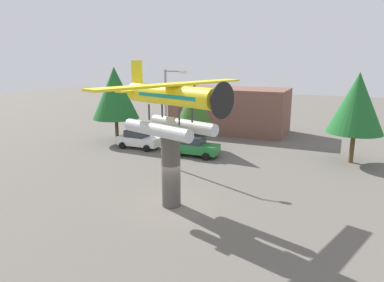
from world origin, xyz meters
TOP-DOWN VIEW (x-y plane):
  - ground_plane at (0.00, 0.00)m, footprint 140.00×140.00m
  - display_pedestal at (0.00, 0.00)m, footprint 1.10×1.10m
  - floatplane_monument at (0.12, -0.04)m, footprint 7.20×10.20m
  - car_near_white at (-9.05, 10.77)m, footprint 4.20×2.02m
  - car_mid_green at (-3.01, 10.39)m, footprint 4.20×2.02m
  - streetlight_primary at (-3.68, 6.77)m, footprint 1.84×0.28m
  - storefront_building at (-3.54, 22.00)m, footprint 13.17×6.22m
  - tree_west at (-12.56, 12.18)m, footprint 4.68×4.68m
  - tree_east at (-3.87, 12.28)m, footprint 3.78×3.78m
  - tree_center_back at (9.68, 13.81)m, footprint 4.40×4.40m

SIDE VIEW (x-z plane):
  - ground_plane at x=0.00m, z-range 0.00..0.00m
  - car_near_white at x=-9.05m, z-range 0.00..1.76m
  - car_mid_green at x=-3.01m, z-range 0.00..1.76m
  - display_pedestal at x=0.00m, z-range 0.00..4.33m
  - storefront_building at x=-3.54m, z-range 0.00..5.11m
  - tree_east at x=-3.87m, z-range 1.01..7.26m
  - streetlight_primary at x=-3.68m, z-range 0.63..8.25m
  - tree_center_back at x=9.68m, z-range 1.24..8.65m
  - tree_west at x=-12.56m, z-range 1.21..8.85m
  - floatplane_monument at x=0.12m, z-range 4.00..8.00m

